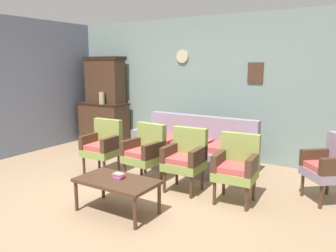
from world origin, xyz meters
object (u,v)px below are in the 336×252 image
Objects in this scene: armchair_by_doorway at (236,165)px; book_stack_on_table at (119,176)px; armchair_near_cabinet at (185,157)px; coffee_table at (117,183)px; armchair_near_couch_end at (103,144)px; side_cabinet at (104,123)px; floral_couch at (194,151)px; armchair_row_middle at (145,150)px; vase_on_cabinet at (102,98)px; wingback_chair_by_fireplace at (330,165)px.

armchair_by_doorway is 6.13× the size of book_stack_on_table.
armchair_near_cabinet reaches higher than book_stack_on_table.
armchair_near_cabinet and armchair_by_doorway have the same top height.
armchair_near_couch_end is at bearing 139.20° from coffee_table.
side_cabinet is at bearing 135.65° from book_stack_on_table.
floral_couch is at bearing 90.07° from coffee_table.
side_cabinet is 1.16× the size of coffee_table.
armchair_row_middle is 0.90× the size of coffee_table.
armchair_row_middle is 1.46m from armchair_by_doorway.
armchair_near_couch_end is at bearing -47.00° from vase_on_cabinet.
armchair_near_cabinet is at bearing 2.16° from armchair_row_middle.
armchair_near_couch_end is 3.40m from wingback_chair_by_fireplace.
armchair_near_couch_end is 1.48m from book_stack_on_table.
armchair_row_middle is 1.12m from coffee_table.
armchair_row_middle reaches higher than coffee_table.
wingback_chair_by_fireplace is at bearing 12.75° from armchair_near_couch_end.
armchair_row_middle reaches higher than book_stack_on_table.
coffee_table is (2.66, -2.64, -0.09)m from side_cabinet.
armchair_near_couch_end is 0.82m from armchair_row_middle.
book_stack_on_table is at bearing -39.47° from armchair_near_couch_end.
side_cabinet is at bearing 152.62° from armchair_near_cabinet.
floral_couch is 2.03m from coffee_table.
wingback_chair_by_fireplace is at bearing 15.58° from armchair_row_middle.
side_cabinet is 0.64m from vase_on_cabinet.
armchair_row_middle is at bearing 107.95° from coffee_table.
coffee_table is at bearing -89.93° from floral_couch.
armchair_by_doorway and wingback_chair_by_fireplace have the same top height.
armchair_row_middle is (2.31, -1.58, 0.03)m from side_cabinet.
armchair_near_cabinet is at bearing -27.38° from side_cabinet.
vase_on_cabinet is at bearing 135.70° from coffee_table.
vase_on_cabinet is 3.24m from armchair_near_cabinet.
armchair_near_cabinet is (0.35, -0.95, 0.17)m from floral_couch.
armchair_near_couch_end reaches higher than coffee_table.
armchair_by_doorway is at bearing 0.45° from armchair_near_cabinet.
side_cabinet reaches higher than armchair_row_middle.
armchair_by_doorway is at bearing 42.29° from book_stack_on_table.
armchair_row_middle and wingback_chair_by_fireplace have the same top height.
book_stack_on_table is at bearing -43.79° from vase_on_cabinet.
coffee_table is at bearing -72.05° from armchair_row_middle.
armchair_near_cabinet and wingback_chair_by_fireplace have the same top height.
floral_couch is at bearing 89.53° from book_stack_on_table.
armchair_row_middle is at bearing -177.84° from armchair_near_cabinet.
armchair_near_cabinet is 1.09m from book_stack_on_table.
floral_couch is at bearing -12.89° from side_cabinet.
armchair_by_doorway is 1.23m from wingback_chair_by_fireplace.
armchair_row_middle is 1.00× the size of wingback_chair_by_fireplace.
side_cabinet is 1.28× the size of armchair_near_cabinet.
side_cabinet is at bearing 145.63° from armchair_row_middle.
armchair_row_middle is at bearing 3.79° from armchair_near_couch_end.
armchair_row_middle is (-0.34, -0.98, 0.17)m from floral_couch.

